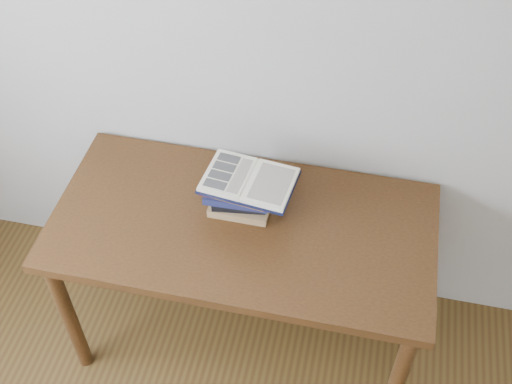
# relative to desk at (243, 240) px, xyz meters

# --- Properties ---
(desk) EXTENTS (1.42, 0.71, 0.76)m
(desk) POSITION_rel_desk_xyz_m (0.00, 0.00, 0.00)
(desk) COLOR #4B2D12
(desk) RESTS_ON ground
(book_stack) EXTENTS (0.26, 0.20, 0.15)m
(book_stack) POSITION_rel_desk_xyz_m (-0.03, 0.08, 0.18)
(book_stack) COLOR olive
(book_stack) RESTS_ON desk
(open_book) EXTENTS (0.35, 0.26, 0.03)m
(open_book) POSITION_rel_desk_xyz_m (0.01, 0.06, 0.26)
(open_book) COLOR black
(open_book) RESTS_ON book_stack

